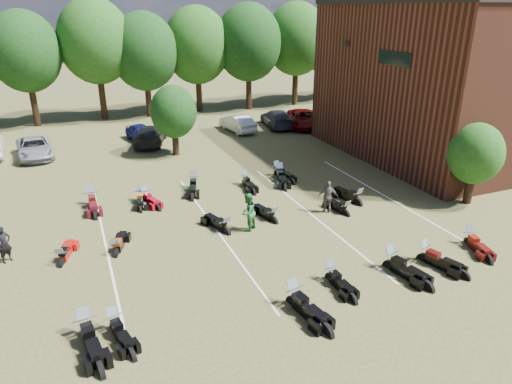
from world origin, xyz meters
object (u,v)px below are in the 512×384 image
person_grey (328,197)px  motorcycle_14 (93,205)px  motorcycle_3 (330,280)px  person_black (4,244)px  car_4 (142,133)px  motorcycle_0 (87,337)px  person_green (248,212)px  motorcycle_7 (62,264)px

person_grey → motorcycle_14: person_grey is taller
motorcycle_3 → motorcycle_14: (-7.97, 11.16, 0.00)m
person_grey → motorcycle_3: person_grey is taller
person_black → car_4: bearing=26.1°
motorcycle_14 → person_grey: bearing=-27.5°
motorcycle_0 → person_black: bearing=105.2°
motorcycle_0 → motorcycle_3: motorcycle_0 is taller
person_green → motorcycle_0: size_ratio=0.73×
person_grey → person_black: bearing=25.2°
car_4 → motorcycle_3: (3.42, -22.78, -0.65)m
car_4 → motorcycle_7: bearing=-122.3°
person_green → motorcycle_14: (-6.59, 5.97, -0.92)m
car_4 → motorcycle_7: 18.64m
person_black → person_grey: bearing=-40.4°
person_black → motorcycle_0: (2.74, -6.17, -0.80)m
motorcycle_3 → motorcycle_7: (-9.56, 5.19, 0.00)m
person_green → person_grey: 4.54m
car_4 → person_green: (2.05, -17.58, 0.27)m
car_4 → person_grey: bearing=-82.2°
car_4 → motorcycle_0: 23.29m
person_grey → motorcycle_0: bearing=52.3°
person_black → person_green: person_green is taller
person_black → motorcycle_0: bearing=-103.5°
motorcycle_7 → person_grey: bearing=-160.4°
motorcycle_0 → motorcycle_7: 5.09m
person_green → motorcycle_7: bearing=-35.1°
person_green → person_grey: person_green is taller
person_green → motorcycle_7: person_green is taller
car_4 → person_green: bearing=-96.4°
car_4 → motorcycle_3: 23.04m
car_4 → person_black: bearing=-129.6°
person_grey → motorcycle_14: size_ratio=0.68×
person_green → car_4: bearing=-118.5°
person_black → person_green: (10.26, -1.12, 0.12)m
person_grey → person_green: bearing=32.6°
car_4 → motorcycle_7: car_4 is taller
motorcycle_3 → motorcycle_14: bearing=124.8°
person_black → motorcycle_7: (2.08, -1.12, -0.80)m
person_green → motorcycle_3: bearing=69.7°
person_green → motorcycle_14: size_ratio=0.73×
person_green → motorcycle_14: bearing=-77.3°
person_black → person_green: 10.32m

